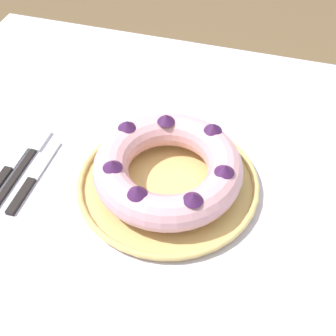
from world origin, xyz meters
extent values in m
cube|color=silver|center=(0.00, 0.00, 0.71)|extent=(1.16, 1.00, 0.03)
cylinder|color=brown|center=(-0.51, 0.43, 0.35)|extent=(0.06, 0.06, 0.69)
cylinder|color=tan|center=(0.03, 0.01, 0.73)|extent=(0.33, 0.33, 0.01)
torus|color=tan|center=(0.03, 0.01, 0.74)|extent=(0.34, 0.34, 0.01)
torus|color=#E09EAD|center=(0.03, 0.01, 0.78)|extent=(0.27, 0.27, 0.06)
cone|color=#3D1947|center=(0.13, 0.00, 0.81)|extent=(0.05, 0.05, 0.02)
cone|color=#3D1947|center=(0.09, 0.10, 0.81)|extent=(0.04, 0.04, 0.02)
cone|color=#3D1947|center=(0.00, 0.10, 0.81)|extent=(0.04, 0.04, 0.02)
cone|color=#3D1947|center=(-0.06, 0.06, 0.81)|extent=(0.04, 0.04, 0.02)
cone|color=#3D1947|center=(-0.05, -0.04, 0.81)|extent=(0.04, 0.04, 0.02)
cone|color=#3D1947|center=(0.01, -0.09, 0.81)|extent=(0.05, 0.05, 0.02)
cone|color=#3D1947|center=(0.10, -0.07, 0.81)|extent=(0.05, 0.05, 0.02)
cube|color=black|center=(-0.26, -0.05, 0.73)|extent=(0.01, 0.15, 0.01)
cube|color=silver|center=(-0.26, 0.05, 0.73)|extent=(0.02, 0.06, 0.01)
cube|color=silver|center=(-0.28, 0.03, 0.73)|extent=(0.02, 0.12, 0.00)
cube|color=black|center=(-0.22, -0.09, 0.73)|extent=(0.02, 0.09, 0.01)
cube|color=silver|center=(-0.22, 0.01, 0.73)|extent=(0.02, 0.11, 0.00)
camera|label=1|loc=(0.19, -0.54, 1.39)|focal=50.00mm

